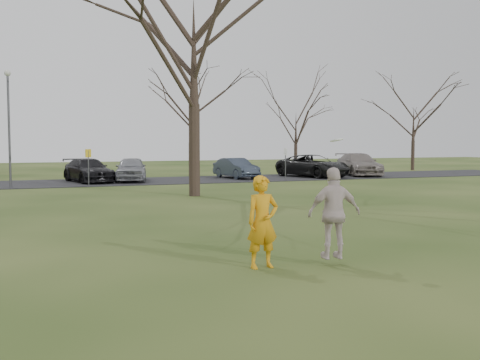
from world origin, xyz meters
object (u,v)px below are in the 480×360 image
at_px(player_defender, 263,222).
at_px(car_7, 359,164).
at_px(catching_play, 334,213).
at_px(car_6, 313,166).
at_px(big_tree, 194,42).
at_px(car_5, 236,168).
at_px(car_4, 131,169).
at_px(lamp_post, 9,114).
at_px(car_3, 88,170).

height_order(player_defender, car_7, player_defender).
height_order(player_defender, catching_play, catching_play).
bearing_deg(car_6, big_tree, -156.80).
bearing_deg(big_tree, car_5, 60.02).
relative_size(car_4, catching_play, 1.81).
distance_m(catching_play, big_tree, 16.18).
height_order(player_defender, car_6, player_defender).
bearing_deg(car_5, car_4, 172.95).
relative_size(car_4, car_7, 0.81).
bearing_deg(lamp_post, car_3, 32.63).
height_order(player_defender, car_4, player_defender).
relative_size(car_6, big_tree, 0.40).
xyz_separation_m(car_4, big_tree, (1.13, -9.99, 6.20)).
height_order(lamp_post, big_tree, big_tree).
distance_m(car_7, big_tree, 19.35).
relative_size(car_3, lamp_post, 0.78).
bearing_deg(car_3, car_4, -19.74).
relative_size(car_4, car_5, 1.09).
bearing_deg(catching_play, big_tree, 84.30).
xyz_separation_m(catching_play, big_tree, (1.50, 14.99, 5.92)).
distance_m(player_defender, catching_play, 1.48).
bearing_deg(car_7, player_defender, -112.81).
bearing_deg(lamp_post, car_4, 19.94).
bearing_deg(big_tree, player_defender, -101.30).
xyz_separation_m(lamp_post, big_tree, (8.00, -7.50, 3.03)).
relative_size(car_3, catching_play, 1.98).
xyz_separation_m(car_6, lamp_post, (-19.39, -2.15, 3.16)).
height_order(car_6, lamp_post, lamp_post).
xyz_separation_m(car_6, big_tree, (-11.39, -9.65, 6.19)).
height_order(car_5, car_6, car_6).
height_order(car_4, catching_play, catching_play).
bearing_deg(lamp_post, catching_play, -73.87).
xyz_separation_m(player_defender, catching_play, (1.43, -0.34, 0.15)).
bearing_deg(catching_play, car_3, 94.89).
height_order(car_3, car_4, car_4).
bearing_deg(player_defender, car_7, 50.47).
height_order(player_defender, car_3, player_defender).
bearing_deg(car_4, big_tree, -70.82).
bearing_deg(car_6, catching_play, -134.68).
relative_size(player_defender, car_5, 0.45).
relative_size(car_7, lamp_post, 0.88).
relative_size(car_4, lamp_post, 0.71).
height_order(car_7, lamp_post, lamp_post).
relative_size(car_6, car_7, 1.01).
bearing_deg(car_3, car_7, -13.96).
distance_m(car_5, car_6, 5.50).
distance_m(car_6, car_7, 3.97).
distance_m(car_3, car_5, 9.59).
relative_size(player_defender, car_7, 0.34).
bearing_deg(car_3, player_defender, -101.56).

